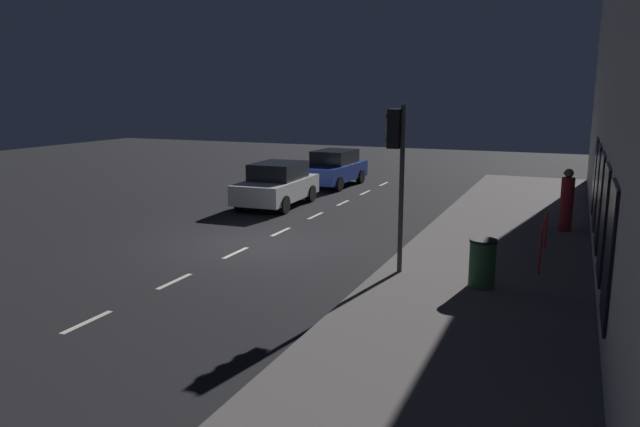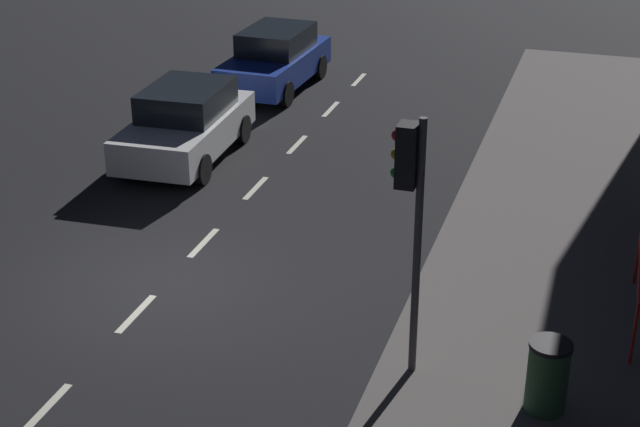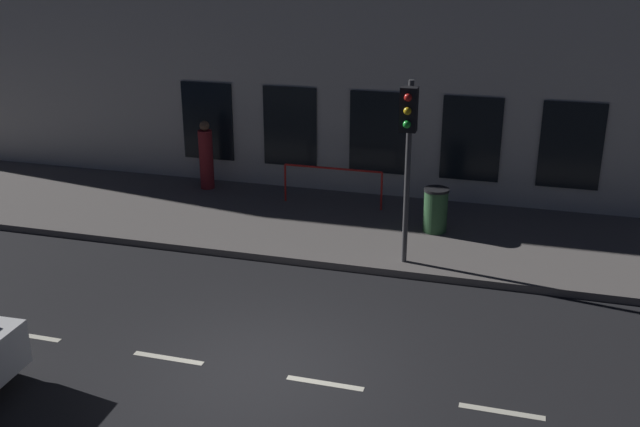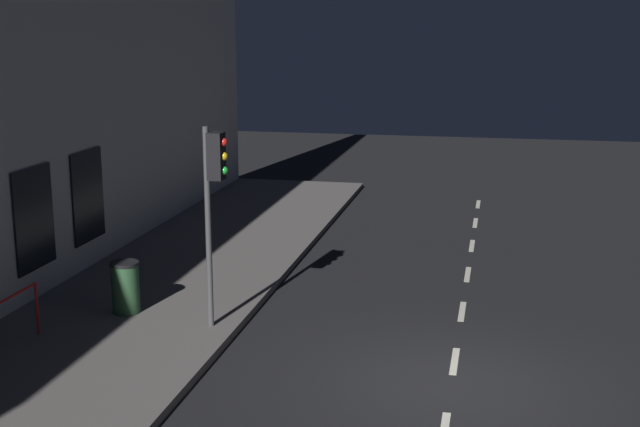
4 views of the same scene
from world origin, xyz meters
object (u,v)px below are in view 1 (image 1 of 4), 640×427
Objects in this scene: parked_car_1 at (277,185)px; pedestrian_0 at (567,202)px; traffic_light at (397,150)px; trash_bin at (482,263)px; parked_car_0 at (334,168)px.

parked_car_1 is 9.86m from pedestrian_0.
traffic_light reaches higher than parked_car_1.
traffic_light reaches higher than trash_bin.
trash_bin is at bearing 137.15° from parked_car_1.
parked_car_0 is 2.29× the size of pedestrian_0.
pedestrian_0 is (9.82, -0.94, 0.21)m from parked_car_1.
pedestrian_0 is at bearing 76.68° from trash_bin.
trash_bin is (-1.46, -6.19, -0.34)m from pedestrian_0.
traffic_light is at bearing 138.28° from pedestrian_0.
traffic_light is 7.01m from pedestrian_0.
parked_car_1 is (-0.12, -5.29, 0.00)m from parked_car_0.
pedestrian_0 is (9.70, -6.22, 0.21)m from parked_car_0.
parked_car_0 is at bearing 117.46° from traffic_light.
parked_car_0 is 5.29m from parked_car_1.
parked_car_1 is (-6.37, 6.75, -2.08)m from traffic_light.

